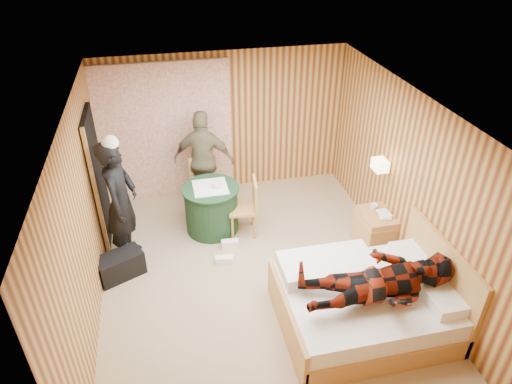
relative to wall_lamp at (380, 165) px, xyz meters
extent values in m
cube|color=tan|center=(-1.92, -0.45, -1.30)|extent=(4.20, 5.00, 0.01)
cube|color=white|center=(-1.92, -0.45, 1.20)|extent=(4.20, 5.00, 0.01)
cube|color=tan|center=(-1.92, 2.05, -0.05)|extent=(4.20, 0.02, 2.50)
cube|color=tan|center=(-4.02, -0.45, -0.05)|extent=(0.02, 5.00, 2.50)
cube|color=tan|center=(0.18, -0.45, -0.05)|extent=(0.02, 5.00, 2.50)
cube|color=white|center=(-2.92, 1.98, -0.10)|extent=(2.20, 0.08, 2.40)
cube|color=black|center=(-3.98, 0.95, -0.28)|extent=(0.06, 0.90, 2.05)
cylinder|color=gold|center=(0.08, 0.00, 0.00)|extent=(0.18, 0.04, 0.04)
cube|color=beige|center=(0.00, 0.00, 0.00)|extent=(0.18, 0.24, 0.16)
cube|color=#DFB05B|center=(-0.82, -1.59, -1.15)|extent=(1.96, 1.57, 0.29)
cube|color=white|center=(-0.82, -1.59, -0.88)|extent=(1.91, 1.51, 0.25)
cube|color=#DFB05B|center=(-1.81, -1.59, -1.03)|extent=(0.06, 1.57, 0.55)
cube|color=#DFB05B|center=(0.14, -1.59, -0.76)|extent=(0.06, 1.57, 1.08)
cube|color=white|center=(-0.06, -1.97, -0.69)|extent=(0.37, 0.54, 0.14)
cube|color=white|center=(-0.06, -1.22, -0.69)|extent=(0.37, 0.54, 0.14)
cube|color=white|center=(-1.17, -1.15, -0.67)|extent=(1.18, 0.59, 0.18)
cube|color=#DFB05B|center=(-0.04, -0.22, -1.00)|extent=(0.44, 0.60, 0.60)
cube|color=#DFB05B|center=(-0.04, -0.22, -0.81)|extent=(0.46, 0.62, 0.03)
cylinder|color=#1F4328|center=(-2.37, 0.77, -0.92)|extent=(0.83, 0.83, 0.75)
cylinder|color=#1F4328|center=(-2.37, 0.77, -0.54)|extent=(0.89, 0.89, 0.03)
cube|color=white|center=(-2.37, 0.77, -0.52)|extent=(0.59, 0.59, 0.01)
cube|color=#DFB05B|center=(-2.37, 1.39, -0.85)|extent=(0.54, 0.54, 0.05)
cube|color=#DFB05B|center=(-2.43, 1.56, -0.60)|extent=(0.41, 0.19, 0.46)
cylinder|color=#DFB05B|center=(-2.46, 1.17, -1.08)|extent=(0.04, 0.04, 0.43)
cylinder|color=#DFB05B|center=(-2.27, 1.61, -1.08)|extent=(0.04, 0.04, 0.43)
cube|color=#DFB05B|center=(-1.91, 0.56, -0.84)|extent=(0.48, 0.48, 0.05)
cube|color=#DFB05B|center=(-1.72, 0.54, -0.59)|extent=(0.09, 0.43, 0.47)
cylinder|color=#DFB05B|center=(-2.06, 0.75, -1.08)|extent=(0.04, 0.04, 0.44)
cylinder|color=#DFB05B|center=(-1.76, 0.37, -1.08)|extent=(0.04, 0.04, 0.44)
cube|color=black|center=(-3.77, -0.05, -1.12)|extent=(0.71, 0.57, 0.36)
cube|color=white|center=(-2.17, 0.24, -1.24)|extent=(0.26, 0.12, 0.12)
cube|color=white|center=(-2.32, -0.11, -1.24)|extent=(0.27, 0.14, 0.11)
imported|color=black|center=(-3.66, 0.38, -0.36)|extent=(0.60, 0.77, 1.87)
imported|color=#6E6849|center=(-2.37, 1.51, -0.44)|extent=(1.09, 0.71, 1.72)
imported|color=maroon|center=(-0.77, -1.79, -0.33)|extent=(0.86, 0.67, 1.77)
imported|color=white|center=(-0.04, -0.27, -0.69)|extent=(0.21, 0.26, 0.02)
imported|color=white|center=(-0.04, -0.27, -0.67)|extent=(0.18, 0.24, 0.02)
imported|color=white|center=(-0.04, -0.09, -0.65)|extent=(0.12, 0.12, 0.09)
imported|color=white|center=(-2.27, 0.72, -0.46)|extent=(0.15, 0.15, 0.10)
camera|label=1|loc=(-2.97, -5.20, 3.12)|focal=32.00mm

